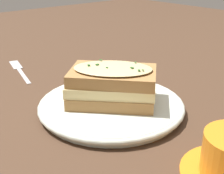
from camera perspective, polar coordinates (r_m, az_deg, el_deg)
The scene contains 4 objects.
ground_plane at distance 0.59m, azimuth 1.49°, elevation -3.65°, with size 2.40×2.40×0.00m, color #473021.
dinner_plate at distance 0.57m, azimuth -0.00°, elevation -3.43°, with size 0.27×0.27×0.02m.
sandwich at distance 0.55m, azimuth 0.13°, elevation 0.36°, with size 0.18×0.18×0.07m.
fork at distance 0.82m, azimuth -16.73°, elevation 3.28°, with size 0.18×0.06×0.00m.
Camera 1 is at (0.39, -0.36, 0.26)m, focal length 50.00 mm.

